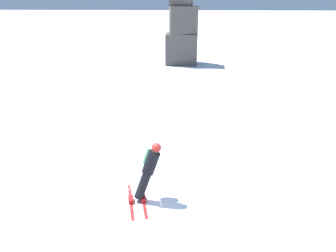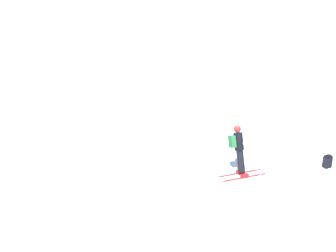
% 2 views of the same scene
% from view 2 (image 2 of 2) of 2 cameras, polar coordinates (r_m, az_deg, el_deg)
% --- Properties ---
extents(ground_plane, '(300.00, 300.00, 0.00)m').
position_cam_2_polar(ground_plane, '(17.99, 8.81, -5.57)').
color(ground_plane, white).
extents(skier, '(1.27, 1.82, 1.83)m').
position_cam_2_polar(skier, '(17.58, 8.61, -2.59)').
color(skier, red).
rests_on(skier, ground).
extents(spare_backpack, '(0.31, 0.36, 0.50)m').
position_cam_2_polar(spare_backpack, '(19.03, 18.86, -4.13)').
color(spare_backpack, black).
rests_on(spare_backpack, ground).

